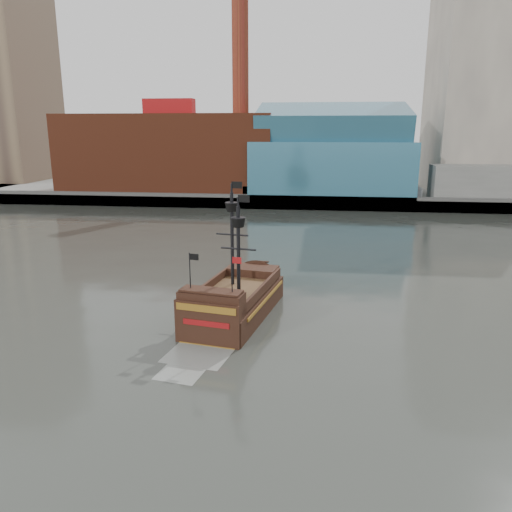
# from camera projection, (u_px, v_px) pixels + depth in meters

# --- Properties ---
(ground) EXTENTS (400.00, 400.00, 0.00)m
(ground) POSITION_uv_depth(u_px,v_px,m) (186.00, 365.00, 31.21)
(ground) COLOR #2B2D28
(ground) RESTS_ON ground
(promenade_far) EXTENTS (220.00, 60.00, 2.00)m
(promenade_far) POSITION_uv_depth(u_px,v_px,m) (286.00, 186.00, 119.37)
(promenade_far) COLOR slate
(promenade_far) RESTS_ON ground
(seawall) EXTENTS (220.00, 1.00, 2.60)m
(seawall) POSITION_uv_depth(u_px,v_px,m) (275.00, 202.00, 90.95)
(seawall) COLOR #4C4C49
(seawall) RESTS_ON ground
(skyline) EXTENTS (149.00, 45.00, 62.00)m
(skyline) POSITION_uv_depth(u_px,v_px,m) (310.00, 79.00, 105.74)
(skyline) COLOR brown
(skyline) RESTS_ON promenade_far
(pirate_ship) EXTENTS (6.94, 15.44, 11.15)m
(pirate_ship) POSITION_uv_depth(u_px,v_px,m) (235.00, 304.00, 38.90)
(pirate_ship) COLOR black
(pirate_ship) RESTS_ON ground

